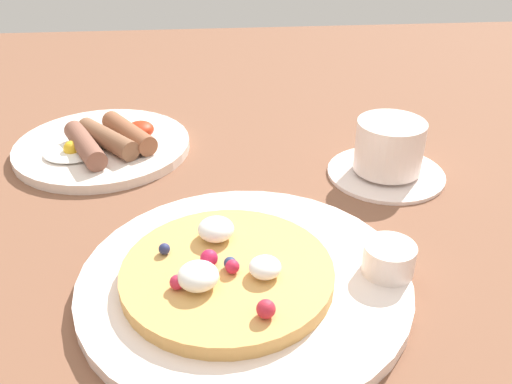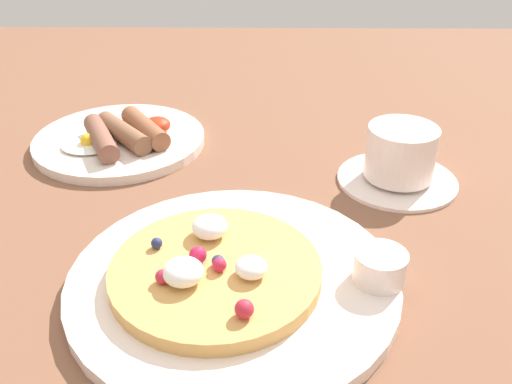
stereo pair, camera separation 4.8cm
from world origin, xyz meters
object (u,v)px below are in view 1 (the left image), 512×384
(breakfast_plate, at_px, (103,147))
(coffee_cup, at_px, (390,144))
(syrup_ramekin, at_px, (389,258))
(coffee_saucer, at_px, (386,172))
(pancake_plate, at_px, (244,282))

(breakfast_plate, xyz_separation_m, coffee_cup, (0.35, -0.09, 0.03))
(syrup_ramekin, xyz_separation_m, breakfast_plate, (-0.29, 0.29, -0.02))
(syrup_ramekin, height_order, breakfast_plate, syrup_ramekin)
(syrup_ramekin, distance_m, coffee_saucer, 0.20)
(pancake_plate, distance_m, coffee_saucer, 0.26)
(pancake_plate, distance_m, coffee_cup, 0.27)
(syrup_ramekin, bearing_deg, coffee_saucer, 73.71)
(coffee_saucer, height_order, coffee_cup, coffee_cup)
(pancake_plate, relative_size, coffee_saucer, 2.10)
(syrup_ramekin, height_order, coffee_saucer, syrup_ramekin)
(pancake_plate, height_order, coffee_saucer, pancake_plate)
(coffee_cup, bearing_deg, syrup_ramekin, -106.32)
(breakfast_plate, bearing_deg, coffee_cup, -15.06)
(breakfast_plate, height_order, coffee_cup, coffee_cup)
(pancake_plate, bearing_deg, breakfast_plate, 119.91)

